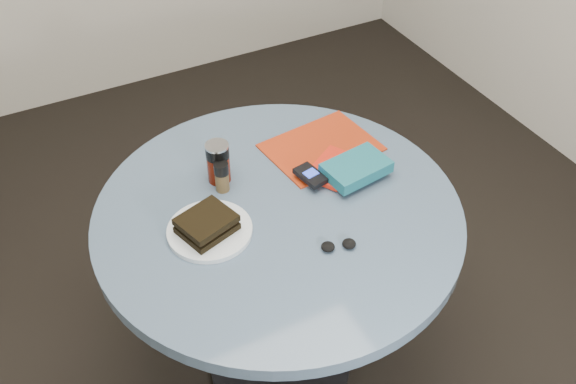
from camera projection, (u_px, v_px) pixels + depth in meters
name	position (u px, v px, depth m)	size (l,w,h in m)	color
ground	(280.00, 365.00, 2.23)	(4.00, 4.00, 0.00)	black
table	(279.00, 250.00, 1.84)	(1.00, 1.00, 0.75)	black
plate	(210.00, 231.00, 1.66)	(0.22, 0.22, 0.01)	silver
sandwich	(207.00, 224.00, 1.64)	(0.16, 0.15, 0.05)	black
soda_can	(218.00, 162.00, 1.78)	(0.08, 0.08, 0.12)	#5D1304
pepper_grinder	(222.00, 177.00, 1.76)	(0.05, 0.05, 0.09)	#4D3C21
magazine	(321.00, 147.00, 1.93)	(0.32, 0.24, 0.01)	#99290D
red_book	(333.00, 168.00, 1.84)	(0.16, 0.11, 0.01)	red
novel	(356.00, 168.00, 1.80)	(0.18, 0.12, 0.04)	#145663
mp3_player	(311.00, 175.00, 1.79)	(0.07, 0.10, 0.02)	black
headphones	(339.00, 245.00, 1.62)	(0.10, 0.06, 0.02)	black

